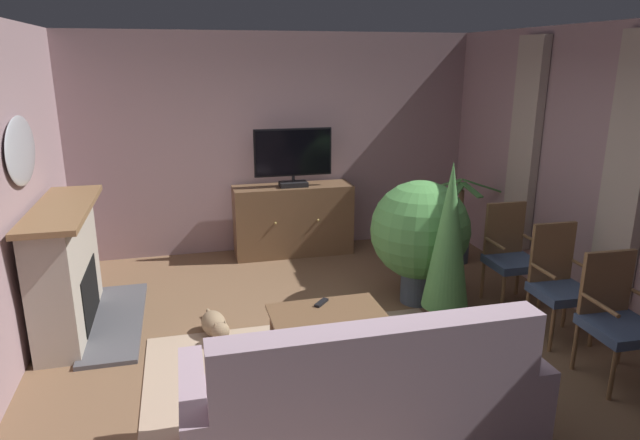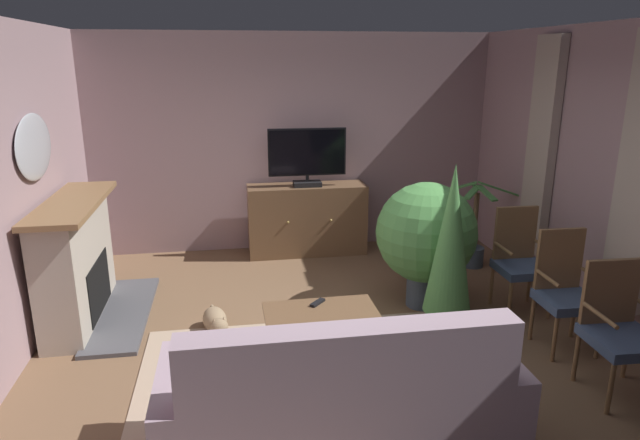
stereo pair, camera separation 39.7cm
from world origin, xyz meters
name	(u,v)px [view 2 (the right image)]	position (x,y,z in m)	size (l,w,h in m)	color
ground_plane	(332,348)	(0.00, 0.00, -0.02)	(5.72, 6.18, 0.04)	brown
wall_back	(293,143)	(0.00, 2.84, 1.38)	(5.72, 0.10, 2.77)	gray
wall_right_with_window	(623,183)	(2.61, 0.00, 1.38)	(0.10, 6.18, 2.77)	#A6858B
curtain_panel_near	(639,175)	(2.50, -0.32, 1.52)	(0.10, 0.44, 2.32)	#B2A393
curtain_panel_far	(541,147)	(2.50, 1.18, 1.52)	(0.10, 0.44, 2.32)	#B2A393
rug_central	(305,373)	(-0.30, -0.40, 0.01)	(2.64, 1.83, 0.01)	tan
fireplace	(79,264)	(-2.28, 0.95, 0.56)	(0.84, 1.69, 1.18)	#4C4C51
wall_mirror_oval	(34,147)	(-2.53, 0.95, 1.69)	(0.06, 0.94, 0.59)	#B2B7BF
tv_cabinet	(307,221)	(0.13, 2.49, 0.43)	(1.50, 0.49, 0.90)	#4A3523
television	(307,156)	(0.13, 2.44, 1.28)	(0.97, 0.20, 0.73)	black
coffee_table	(321,316)	(-0.13, -0.15, 0.38)	(0.94, 0.51, 0.43)	brown
tv_remote	(318,303)	(-0.14, -0.03, 0.44)	(0.17, 0.05, 0.02)	black
sofa_floral	(341,410)	(-0.21, -1.40, 0.34)	(2.21, 0.87, 1.04)	#AD93A3
side_chair_tucked_against_wall	(619,327)	(1.98, -0.99, 0.52)	(0.50, 0.51, 1.00)	#42567A
side_chair_far_end	(565,288)	(1.98, -0.29, 0.54)	(0.47, 0.45, 1.04)	#42567A
side_chair_mid_row	(520,258)	(1.98, 0.48, 0.53)	(0.48, 0.46, 1.03)	#42567A
potted_plant_leafy_by_curtain	(450,246)	(1.07, 0.08, 0.85)	(0.43, 0.43, 1.59)	#99664C
potted_plant_on_hearth_side	(473,243)	(2.05, 1.69, 0.29)	(0.99, 0.76, 1.05)	#3D4C5B
potted_plant_small_fern_corner	(426,235)	(1.08, 0.70, 0.76)	(1.00, 1.00, 1.28)	#3D4C5B
cat	(216,321)	(-1.02, 0.44, 0.11)	(0.28, 0.70, 0.24)	#937A5B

